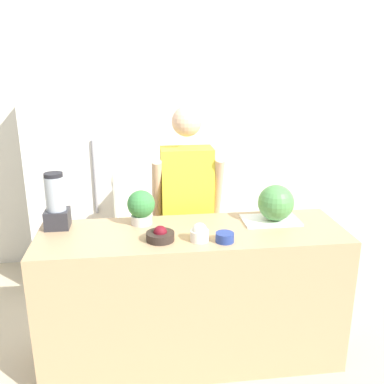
{
  "coord_description": "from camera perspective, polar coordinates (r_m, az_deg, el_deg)",
  "views": [
    {
      "loc": [
        -0.32,
        -2.17,
        1.97
      ],
      "look_at": [
        0.0,
        0.33,
        1.17
      ],
      "focal_mm": 40.0,
      "sensor_mm": 36.0,
      "label": 1
    }
  ],
  "objects": [
    {
      "name": "bowl_small_blue",
      "position": [
        2.55,
        4.39,
        -6.04
      ],
      "size": [
        0.11,
        0.11,
        0.06
      ],
      "color": "navy",
      "rests_on": "counter_island"
    },
    {
      "name": "bowl_cream",
      "position": [
        2.55,
        1.0,
        -5.48
      ],
      "size": [
        0.11,
        0.11,
        0.11
      ],
      "color": "white",
      "rests_on": "counter_island"
    },
    {
      "name": "person",
      "position": [
        3.21,
        -0.66,
        -2.85
      ],
      "size": [
        0.52,
        0.26,
        1.64
      ],
      "color": "#4C608C",
      "rests_on": "ground_plane"
    },
    {
      "name": "bowl_cherries",
      "position": [
        2.57,
        -4.25,
        -5.77
      ],
      "size": [
        0.17,
        0.17,
        0.09
      ],
      "color": "#2D231E",
      "rests_on": "counter_island"
    },
    {
      "name": "counter_island",
      "position": [
        2.91,
        0.08,
        -13.65
      ],
      "size": [
        1.94,
        0.6,
        0.92
      ],
      "color": "tan",
      "rests_on": "ground_plane"
    },
    {
      "name": "watermelon",
      "position": [
        2.86,
        11.12,
        -1.43
      ],
      "size": [
        0.24,
        0.24,
        0.24
      ],
      "color": "#4C8C47",
      "rests_on": "cutting_board"
    },
    {
      "name": "cutting_board",
      "position": [
        2.91,
        10.42,
        -3.72
      ],
      "size": [
        0.37,
        0.23,
        0.01
      ],
      "color": "white",
      "rests_on": "counter_island"
    },
    {
      "name": "refrigerator",
      "position": [
        3.93,
        -15.24,
        0.66
      ],
      "size": [
        0.69,
        0.67,
        1.74
      ],
      "color": "white",
      "rests_on": "ground_plane"
    },
    {
      "name": "blender",
      "position": [
        2.83,
        -17.67,
        -1.48
      ],
      "size": [
        0.15,
        0.15,
        0.36
      ],
      "color": "#28282D",
      "rests_on": "counter_island"
    },
    {
      "name": "wall_back",
      "position": [
        4.17,
        -2.82,
        8.31
      ],
      "size": [
        8.0,
        0.06,
        2.6
      ],
      "color": "silver",
      "rests_on": "ground_plane"
    },
    {
      "name": "potted_plant",
      "position": [
        2.8,
        -6.79,
        -1.94
      ],
      "size": [
        0.18,
        0.18,
        0.23
      ],
      "color": "beige",
      "rests_on": "counter_island"
    }
  ]
}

